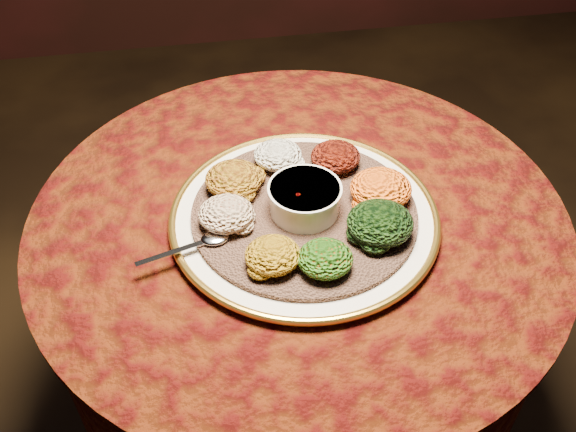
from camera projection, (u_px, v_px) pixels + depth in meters
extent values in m
plane|color=black|center=(295.00, 419.00, 1.65)|extent=(4.00, 4.00, 0.00)
cylinder|color=black|center=(295.00, 415.00, 1.64)|extent=(0.44, 0.44, 0.04)
cylinder|color=black|center=(296.00, 341.00, 1.42)|extent=(0.12, 0.12, 0.68)
cylinder|color=black|center=(298.00, 225.00, 1.17)|extent=(0.80, 0.80, 0.04)
cylinder|color=#3B1305|center=(297.00, 277.00, 1.27)|extent=(0.93, 0.93, 0.34)
cylinder|color=#3B1305|center=(298.00, 214.00, 1.15)|extent=(0.96, 0.96, 0.01)
cylinder|color=beige|center=(304.00, 218.00, 1.12)|extent=(0.57, 0.57, 0.02)
torus|color=#B98A2E|center=(304.00, 216.00, 1.11)|extent=(0.47, 0.47, 0.01)
cylinder|color=brown|center=(304.00, 213.00, 1.11)|extent=(0.49, 0.49, 0.01)
cylinder|color=silver|center=(305.00, 199.00, 1.09)|extent=(0.12, 0.12, 0.05)
cylinder|color=silver|center=(305.00, 189.00, 1.07)|extent=(0.13, 0.13, 0.01)
cylinder|color=#601104|center=(305.00, 192.00, 1.07)|extent=(0.10, 0.10, 0.01)
ellipsoid|color=silver|center=(215.00, 238.00, 1.05)|extent=(0.05, 0.03, 0.01)
cube|color=silver|center=(174.00, 252.00, 1.03)|extent=(0.13, 0.05, 0.00)
ellipsoid|color=silver|center=(278.00, 155.00, 1.18)|extent=(0.09, 0.09, 0.04)
ellipsoid|color=black|center=(335.00, 157.00, 1.18)|extent=(0.09, 0.09, 0.04)
ellipsoid|color=#A75F0D|center=(381.00, 189.00, 1.11)|extent=(0.11, 0.10, 0.05)
ellipsoid|color=black|center=(380.00, 223.00, 1.04)|extent=(0.11, 0.10, 0.05)
ellipsoid|color=#9E2B0A|center=(325.00, 259.00, 0.99)|extent=(0.09, 0.08, 0.04)
ellipsoid|color=#9A700D|center=(273.00, 255.00, 1.00)|extent=(0.09, 0.08, 0.04)
ellipsoid|color=maroon|center=(226.00, 214.00, 1.07)|extent=(0.09, 0.09, 0.05)
ellipsoid|color=#9A6C12|center=(234.00, 179.00, 1.13)|extent=(0.10, 0.10, 0.05)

